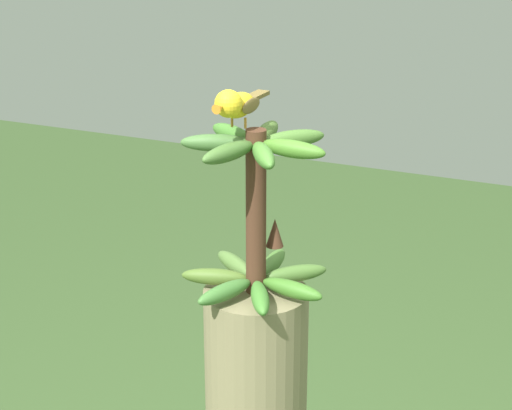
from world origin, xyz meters
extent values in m
cylinder|color=#4C2D1E|center=(0.00, 0.00, 1.23)|extent=(0.04, 0.04, 0.34)
ellipsoid|color=#407727|center=(-0.08, 0.01, 1.09)|extent=(0.14, 0.06, 0.03)
ellipsoid|color=#4A712F|center=(-0.06, -0.06, 1.09)|extent=(0.13, 0.12, 0.03)
ellipsoid|color=#47752E|center=(0.00, -0.09, 1.09)|extent=(0.04, 0.14, 0.03)
ellipsoid|color=#517535|center=(0.07, -0.05, 1.09)|extent=(0.13, 0.11, 0.03)
ellipsoid|color=#4D6B29|center=(0.08, 0.02, 1.09)|extent=(0.14, 0.07, 0.03)
ellipsoid|color=#407432|center=(0.03, 0.08, 1.09)|extent=(0.08, 0.14, 0.03)
ellipsoid|color=#417D2E|center=(-0.04, 0.08, 1.09)|extent=(0.10, 0.14, 0.03)
ellipsoid|color=#4A6C2C|center=(0.01, -0.08, 1.38)|extent=(0.05, 0.14, 0.03)
ellipsoid|color=#40762B|center=(0.07, -0.04, 1.38)|extent=(0.14, 0.10, 0.03)
ellipsoid|color=#436C34|center=(0.07, 0.03, 1.38)|extent=(0.14, 0.08, 0.03)
ellipsoid|color=#446B2F|center=(0.02, 0.07, 1.38)|extent=(0.07, 0.14, 0.03)
ellipsoid|color=#487F30|center=(-0.04, 0.06, 1.38)|extent=(0.10, 0.13, 0.03)
ellipsoid|color=#467B28|center=(-0.08, 0.01, 1.38)|extent=(0.14, 0.05, 0.03)
ellipsoid|color=#48732E|center=(-0.05, -0.06, 1.38)|extent=(0.12, 0.12, 0.03)
cone|color=#4C2D1E|center=(-0.02, -0.04, 1.18)|extent=(0.04, 0.04, 0.06)
cylinder|color=#C68933|center=(0.05, 0.00, 1.42)|extent=(0.01, 0.00, 0.02)
cylinder|color=#C68933|center=(0.02, 0.00, 1.42)|extent=(0.00, 0.00, 0.02)
ellipsoid|color=yellow|center=(0.04, 0.00, 1.45)|extent=(0.05, 0.10, 0.05)
ellipsoid|color=brown|center=(0.06, -0.01, 1.45)|extent=(0.01, 0.07, 0.03)
ellipsoid|color=brown|center=(0.01, -0.01, 1.45)|extent=(0.01, 0.07, 0.03)
cube|color=brown|center=(0.03, -0.08, 1.45)|extent=(0.03, 0.07, 0.01)
sphere|color=yellow|center=(0.04, 0.04, 1.46)|extent=(0.05, 0.05, 0.05)
sphere|color=black|center=(0.02, 0.05, 1.47)|extent=(0.01, 0.01, 0.01)
cone|color=orange|center=(0.04, 0.07, 1.46)|extent=(0.02, 0.03, 0.02)
camera|label=1|loc=(-0.67, 1.53, 1.88)|focal=63.43mm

